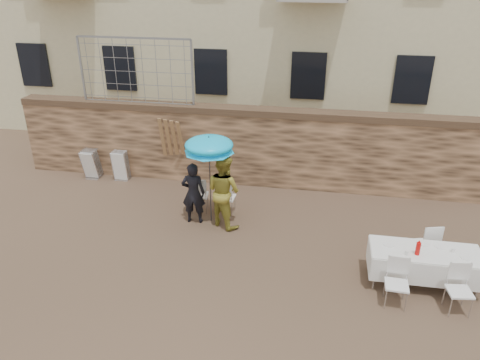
% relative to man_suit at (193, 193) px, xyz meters
% --- Properties ---
extents(ground, '(80.00, 80.00, 0.00)m').
position_rel_man_suit_xyz_m(ground, '(0.81, -2.55, -0.78)').
color(ground, brown).
rests_on(ground, ground).
extents(stone_wall, '(13.00, 0.50, 2.20)m').
position_rel_man_suit_xyz_m(stone_wall, '(0.81, 2.45, 0.32)').
color(stone_wall, brown).
rests_on(stone_wall, ground).
extents(chain_link_fence, '(3.20, 0.06, 1.80)m').
position_rel_man_suit_xyz_m(chain_link_fence, '(-2.19, 2.45, 2.32)').
color(chain_link_fence, gray).
rests_on(chain_link_fence, stone_wall).
extents(man_suit, '(0.60, 0.42, 1.56)m').
position_rel_man_suit_xyz_m(man_suit, '(0.00, 0.00, 0.00)').
color(man_suit, black).
rests_on(man_suit, ground).
extents(woman_dress, '(1.12, 1.06, 1.83)m').
position_rel_man_suit_xyz_m(woman_dress, '(0.75, 0.00, 0.13)').
color(woman_dress, gold).
rests_on(woman_dress, ground).
extents(umbrella, '(1.18, 1.18, 2.07)m').
position_rel_man_suit_xyz_m(umbrella, '(0.40, 0.10, 1.17)').
color(umbrella, '#3F3F44').
rests_on(umbrella, ground).
extents(couple_chair_left, '(0.54, 0.54, 0.96)m').
position_rel_man_suit_xyz_m(couple_chair_left, '(0.00, 0.55, -0.30)').
color(couple_chair_left, white).
rests_on(couple_chair_left, ground).
extents(couple_chair_right, '(0.50, 0.50, 0.96)m').
position_rel_man_suit_xyz_m(couple_chair_right, '(0.70, 0.55, -0.30)').
color(couple_chair_right, white).
rests_on(couple_chair_right, ground).
extents(banquet_table, '(2.10, 0.85, 0.78)m').
position_rel_man_suit_xyz_m(banquet_table, '(5.11, -1.58, -0.05)').
color(banquet_table, white).
rests_on(banquet_table, ground).
extents(soda_bottle, '(0.09, 0.09, 0.26)m').
position_rel_man_suit_xyz_m(soda_bottle, '(4.91, -1.73, 0.12)').
color(soda_bottle, red).
rests_on(soda_bottle, banquet_table).
extents(table_chair_front_left, '(0.50, 0.50, 0.96)m').
position_rel_man_suit_xyz_m(table_chair_front_left, '(4.51, -2.33, -0.30)').
color(table_chair_front_left, white).
rests_on(table_chair_front_left, ground).
extents(table_chair_front_right, '(0.54, 0.54, 0.96)m').
position_rel_man_suit_xyz_m(table_chair_front_right, '(5.61, -2.33, -0.30)').
color(table_chair_front_right, white).
rests_on(table_chair_front_right, ground).
extents(table_chair_back, '(0.59, 0.59, 0.96)m').
position_rel_man_suit_xyz_m(table_chair_back, '(5.31, -0.78, -0.30)').
color(table_chair_back, white).
rests_on(table_chair_back, ground).
extents(chair_stack_left, '(0.46, 0.47, 0.92)m').
position_rel_man_suit_xyz_m(chair_stack_left, '(-3.63, 2.09, -0.32)').
color(chair_stack_left, white).
rests_on(chair_stack_left, ground).
extents(chair_stack_right, '(0.46, 0.40, 0.92)m').
position_rel_man_suit_xyz_m(chair_stack_right, '(-2.73, 2.09, -0.32)').
color(chair_stack_right, white).
rests_on(chair_stack_right, ground).
extents(wood_planks, '(0.70, 0.20, 2.00)m').
position_rel_man_suit_xyz_m(wood_planks, '(-1.13, 2.16, 0.22)').
color(wood_planks, '#A37749').
rests_on(wood_planks, ground).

